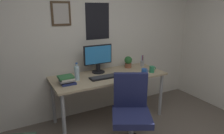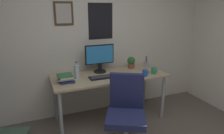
# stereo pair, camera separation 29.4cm
# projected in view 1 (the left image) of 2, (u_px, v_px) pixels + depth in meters

# --- Properties ---
(wall_back) EXTENTS (4.40, 0.10, 2.60)m
(wall_back) POSITION_uv_depth(u_px,v_px,m) (85.00, 36.00, 3.18)
(wall_back) COLOR silver
(wall_back) RESTS_ON ground_plane
(desk) EXTENTS (1.72, 0.70, 0.74)m
(desk) POSITION_uv_depth(u_px,v_px,m) (109.00, 80.00, 3.09)
(desk) COLOR tan
(desk) RESTS_ON ground_plane
(office_chair) EXTENTS (0.62, 0.62, 0.95)m
(office_chair) POSITION_uv_depth(u_px,v_px,m) (131.00, 109.00, 2.50)
(office_chair) COLOR #1E234C
(office_chair) RESTS_ON ground_plane
(monitor) EXTENTS (0.46, 0.20, 0.43)m
(monitor) POSITION_uv_depth(u_px,v_px,m) (98.00, 58.00, 3.12)
(monitor) COLOR black
(monitor) RESTS_ON desk
(keyboard) EXTENTS (0.43, 0.15, 0.03)m
(keyboard) POSITION_uv_depth(u_px,v_px,m) (104.00, 77.00, 2.93)
(keyboard) COLOR black
(keyboard) RESTS_ON desk
(computer_mouse) EXTENTS (0.06, 0.11, 0.04)m
(computer_mouse) POSITION_uv_depth(u_px,v_px,m) (122.00, 74.00, 3.06)
(computer_mouse) COLOR black
(computer_mouse) RESTS_ON desk
(water_bottle) EXTENTS (0.07, 0.07, 0.25)m
(water_bottle) POSITION_uv_depth(u_px,v_px,m) (77.00, 73.00, 2.82)
(water_bottle) COLOR silver
(water_bottle) RESTS_ON desk
(coffee_mug_near) EXTENTS (0.12, 0.08, 0.10)m
(coffee_mug_near) POSITION_uv_depth(u_px,v_px,m) (152.00, 69.00, 3.17)
(coffee_mug_near) COLOR #2D8C59
(coffee_mug_near) RESTS_ON desk
(coffee_mug_far) EXTENTS (0.12, 0.08, 0.10)m
(coffee_mug_far) POSITION_uv_depth(u_px,v_px,m) (144.00, 72.00, 3.05)
(coffee_mug_far) COLOR #2659B2
(coffee_mug_far) RESTS_ON desk
(potted_plant) EXTENTS (0.13, 0.13, 0.20)m
(potted_plant) POSITION_uv_depth(u_px,v_px,m) (128.00, 62.00, 3.41)
(potted_plant) COLOR brown
(potted_plant) RESTS_ON desk
(pen_cup) EXTENTS (0.07, 0.07, 0.20)m
(pen_cup) POSITION_uv_depth(u_px,v_px,m) (142.00, 63.00, 3.51)
(pen_cup) COLOR #9EA0A5
(pen_cup) RESTS_ON desk
(book_stack_left) EXTENTS (0.22, 0.16, 0.12)m
(book_stack_left) POSITION_uv_depth(u_px,v_px,m) (67.00, 80.00, 2.68)
(book_stack_left) COLOR navy
(book_stack_left) RESTS_ON desk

